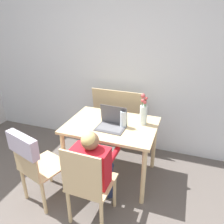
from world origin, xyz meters
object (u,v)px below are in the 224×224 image
(chair_spare, at_px, (32,158))
(person_seated, at_px, (94,163))
(chair_occupied, at_px, (88,185))
(water_bottle, at_px, (123,119))
(laptop, at_px, (112,123))
(flower_vase, at_px, (143,112))

(chair_spare, relative_size, person_seated, 0.91)
(chair_occupied, height_order, water_bottle, water_bottle)
(chair_spare, bearing_deg, laptop, -116.95)
(person_seated, bearing_deg, laptop, -88.44)
(chair_spare, xyz_separation_m, water_bottle, (0.73, 0.68, 0.24))
(person_seated, distance_m, water_bottle, 0.62)
(person_seated, bearing_deg, flower_vase, -112.07)
(flower_vase, relative_size, water_bottle, 1.69)
(chair_occupied, relative_size, water_bottle, 4.02)
(chair_occupied, height_order, person_seated, person_seated)
(person_seated, relative_size, laptop, 3.00)
(water_bottle, bearing_deg, chair_spare, -137.31)
(chair_occupied, height_order, flower_vase, flower_vase)
(chair_spare, xyz_separation_m, person_seated, (0.61, 0.11, 0.01))
(chair_occupied, xyz_separation_m, person_seated, (0.00, 0.12, 0.15))
(laptop, bearing_deg, chair_spare, -131.76)
(person_seated, xyz_separation_m, flower_vase, (0.31, 0.71, 0.28))
(chair_spare, bearing_deg, chair_occupied, -163.58)
(laptop, bearing_deg, flower_vase, 34.09)
(chair_occupied, relative_size, flower_vase, 2.38)
(chair_spare, height_order, flower_vase, flower_vase)
(person_seated, xyz_separation_m, water_bottle, (0.12, 0.56, 0.23))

